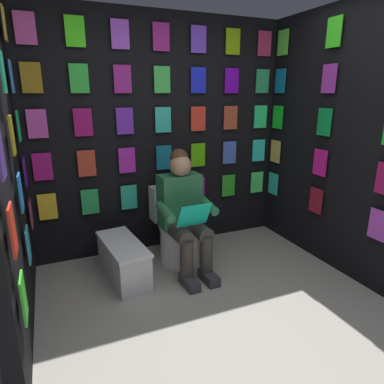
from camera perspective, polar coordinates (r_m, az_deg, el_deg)
name	(u,v)px	position (r m, az deg, el deg)	size (l,w,h in m)	color
ground_plane	(249,345)	(2.63, 9.49, -24.10)	(30.00, 30.00, 0.00)	#9E998E
display_wall_back	(161,136)	(3.73, -5.22, 9.35)	(2.87, 0.14, 2.49)	black
display_wall_left	(329,140)	(3.66, 22.02, 8.09)	(0.14, 1.82, 2.49)	black
display_wall_right	(2,162)	(2.62, -29.28, 4.35)	(0.14, 1.82, 2.49)	black
toilet	(176,230)	(3.54, -2.75, -6.46)	(0.41, 0.56, 0.77)	white
person_reading	(185,212)	(3.24, -1.27, -3.42)	(0.54, 0.70, 1.19)	#286B42
comic_longbox_near	(123,260)	(3.32, -11.45, -11.14)	(0.39, 0.78, 0.37)	silver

